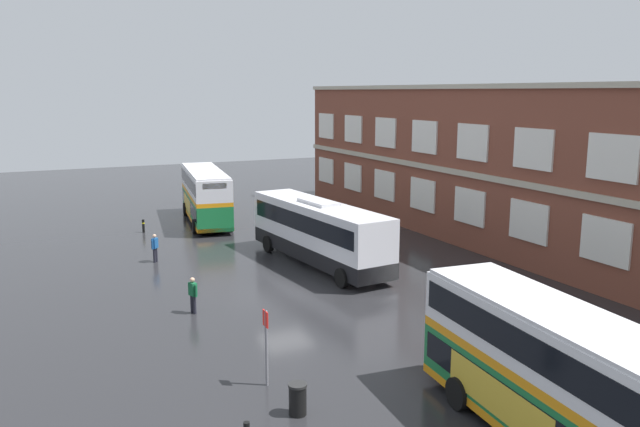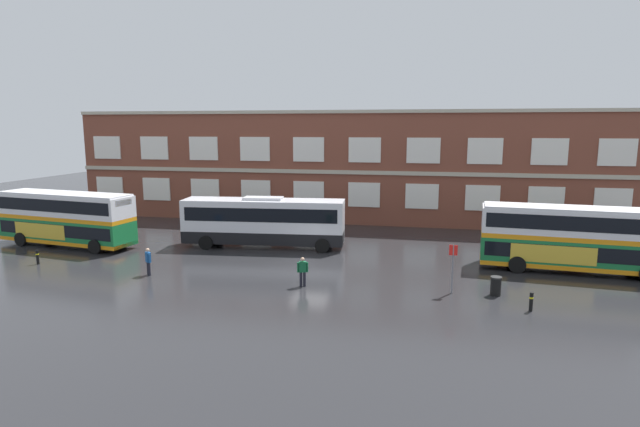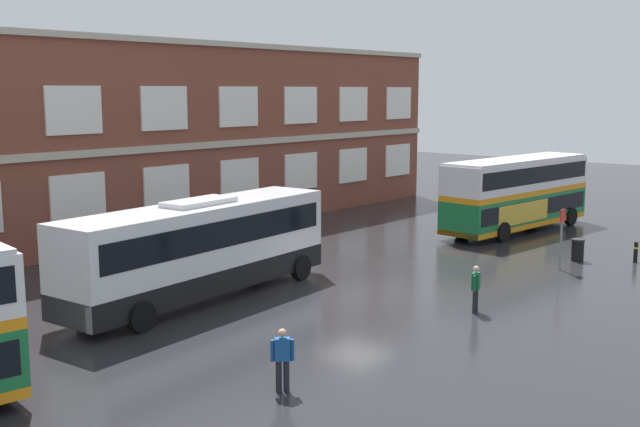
% 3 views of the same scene
% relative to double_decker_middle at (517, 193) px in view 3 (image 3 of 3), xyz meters
% --- Properties ---
extents(ground_plane, '(120.00, 120.00, 0.00)m').
position_rel_double_decker_middle_xyz_m(ground_plane, '(-16.49, 0.43, -2.15)').
color(ground_plane, '#232326').
extents(brick_terminal_building, '(51.70, 8.19, 10.44)m').
position_rel_double_decker_middle_xyz_m(brick_terminal_building, '(-17.21, 16.41, 2.92)').
color(brick_terminal_building, brown).
rests_on(brick_terminal_building, ground).
extents(double_decker_middle, '(11.18, 3.58, 4.07)m').
position_rel_double_decker_middle_xyz_m(double_decker_middle, '(0.00, 0.00, 0.00)').
color(double_decker_middle, '#197038').
rests_on(double_decker_middle, ground).
extents(touring_coach, '(12.18, 3.74, 3.80)m').
position_rel_double_decker_middle_xyz_m(touring_coach, '(-20.92, 2.36, -0.24)').
color(touring_coach, silver).
rests_on(touring_coach, ground).
extents(waiting_passenger, '(0.54, 0.51, 1.70)m').
position_rel_double_decker_middle_xyz_m(waiting_passenger, '(-25.48, -6.21, -1.22)').
color(waiting_passenger, black).
rests_on(waiting_passenger, ground).
extents(second_passenger, '(0.63, 0.35, 1.70)m').
position_rel_double_decker_middle_xyz_m(second_passenger, '(-15.77, -6.39, -1.22)').
color(second_passenger, black).
rests_on(second_passenger, ground).
extents(bus_stand_flag, '(0.44, 0.10, 2.70)m').
position_rel_double_decker_middle_xyz_m(bus_stand_flag, '(-7.55, -5.92, -0.51)').
color(bus_stand_flag, slate).
rests_on(bus_stand_flag, ground).
extents(station_litter_bin, '(0.60, 0.60, 1.03)m').
position_rel_double_decker_middle_xyz_m(station_litter_bin, '(-5.25, -5.75, -1.63)').
color(station_litter_bin, black).
rests_on(station_litter_bin, ground).
extents(safety_bollard_east, '(0.19, 0.19, 0.95)m').
position_rel_double_decker_middle_xyz_m(safety_bollard_east, '(-3.85, -7.90, -1.66)').
color(safety_bollard_east, black).
rests_on(safety_bollard_east, ground).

